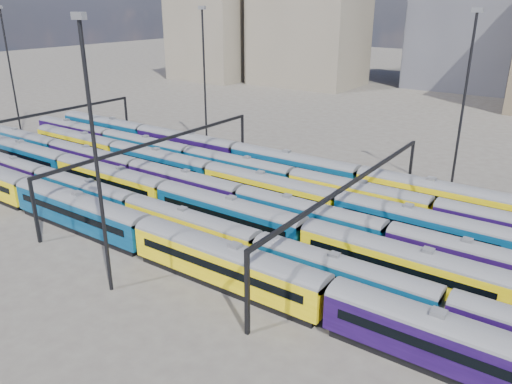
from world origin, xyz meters
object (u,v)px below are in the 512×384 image
Objects in this scene: rake_1 at (258,245)px; mast_2 at (95,152)px; rake_0 at (329,296)px; rake_2 at (305,232)px.

rake_1 is 18.97m from mast_2.
rake_0 is 23.91m from mast_2.
rake_0 reaches higher than rake_1.
rake_0 reaches higher than rake_2.
rake_1 is at bearing -119.22° from rake_2.
rake_2 reaches higher than rake_1.
rake_0 is at bearing -51.07° from rake_2.
rake_1 is at bearing 155.31° from rake_0.
rake_2 is 23.60m from mast_2.
rake_2 is 4.98× the size of mast_2.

